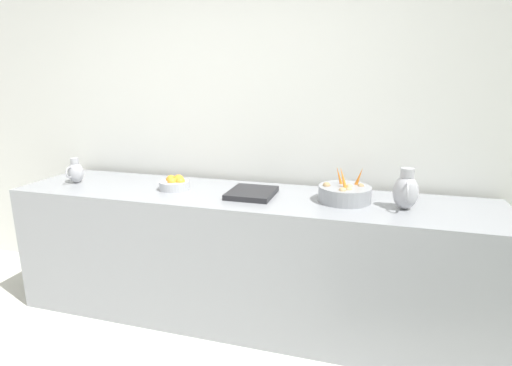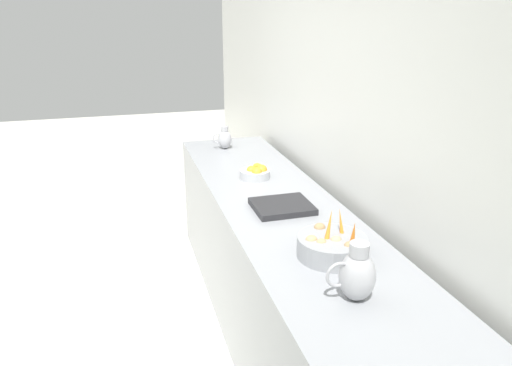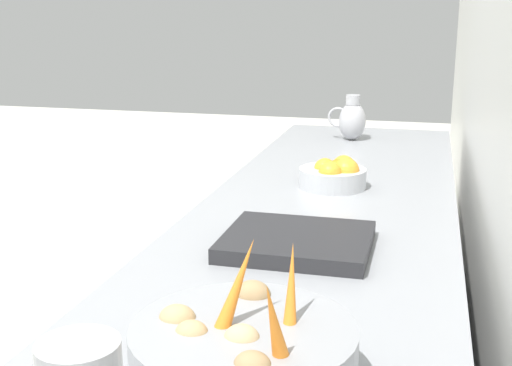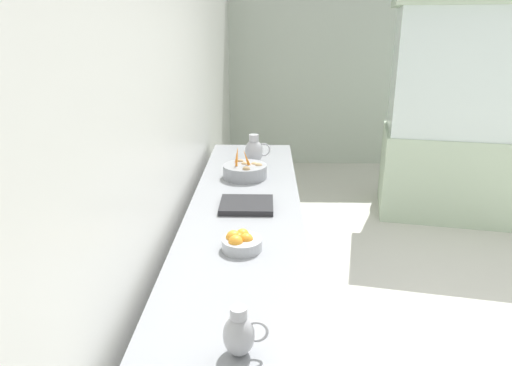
% 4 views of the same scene
% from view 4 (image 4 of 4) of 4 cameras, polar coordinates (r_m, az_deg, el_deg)
% --- Properties ---
extents(ground_plane, '(14.85, 14.85, 0.00)m').
position_cam_4_polar(ground_plane, '(3.50, 24.95, -18.91)').
color(ground_plane, beige).
extents(tile_wall_left, '(0.10, 7.96, 3.00)m').
position_cam_4_polar(tile_wall_left, '(3.32, -9.41, 9.23)').
color(tile_wall_left, silver).
rests_on(tile_wall_left, ground_plane).
extents(back_wall_green, '(8.00, 0.10, 3.00)m').
position_cam_4_polar(back_wall_green, '(7.79, 28.30, 12.79)').
color(back_wall_green, '#B7C1B2').
rests_on(back_wall_green, ground_plane).
extents(prep_counter, '(0.73, 3.34, 0.93)m').
position_cam_4_polar(prep_counter, '(3.15, -1.38, -11.20)').
color(prep_counter, gray).
rests_on(prep_counter, ground_plane).
extents(vegetable_colander, '(0.34, 0.34, 0.23)m').
position_cam_4_polar(vegetable_colander, '(3.54, -1.36, 1.51)').
color(vegetable_colander, gray).
rests_on(vegetable_colander, prep_counter).
extents(orange_bowl, '(0.21, 0.21, 0.10)m').
position_cam_4_polar(orange_bowl, '(2.43, -1.92, -7.24)').
color(orange_bowl, '#ADAFB5').
rests_on(orange_bowl, prep_counter).
extents(metal_pitcher_tall, '(0.21, 0.15, 0.25)m').
position_cam_4_polar(metal_pitcher_tall, '(3.87, -0.23, 3.97)').
color(metal_pitcher_tall, '#A3A3A8').
rests_on(metal_pitcher_tall, prep_counter).
extents(metal_pitcher_short, '(0.16, 0.11, 0.19)m').
position_cam_4_polar(metal_pitcher_short, '(1.72, -2.05, -18.01)').
color(metal_pitcher_short, '#A3A3A8').
rests_on(metal_pitcher_short, prep_counter).
extents(counter_sink_basin, '(0.34, 0.30, 0.04)m').
position_cam_4_polar(counter_sink_basin, '(2.97, -1.17, -2.71)').
color(counter_sink_basin, '#232326').
rests_on(counter_sink_basin, prep_counter).
extents(glass_block_booth, '(1.80, 1.30, 2.30)m').
position_cam_4_polar(glass_block_booth, '(5.49, 24.06, 7.77)').
color(glass_block_booth, '#ADC1A3').
rests_on(glass_block_booth, ground_plane).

